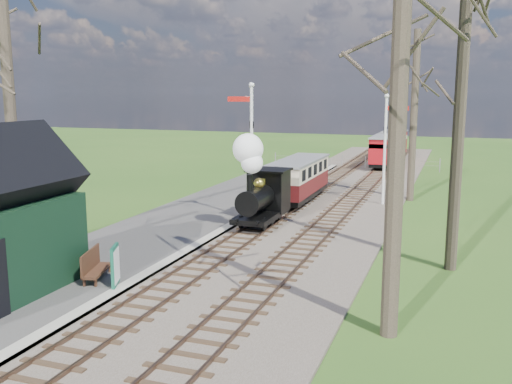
{
  "coord_description": "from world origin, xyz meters",
  "views": [
    {
      "loc": [
        7.85,
        -7.33,
        5.84
      ],
      "look_at": [
        -0.2,
        15.17,
        1.6
      ],
      "focal_mm": 40.0,
      "sensor_mm": 36.0,
      "label": 1
    }
  ],
  "objects_px": {
    "red_carriage_a": "(385,151)",
    "sign_board": "(115,266)",
    "person": "(17,275)",
    "locomotive": "(260,186)",
    "coach": "(299,178)",
    "bench": "(94,265)",
    "semaphore_far": "(387,141)",
    "red_carriage_b": "(393,145)",
    "semaphore_near": "(250,143)"
  },
  "relations": [
    {
      "from": "red_carriage_b",
      "to": "coach",
      "type": "bearing_deg",
      "value": -97.22
    },
    {
      "from": "semaphore_near",
      "to": "person",
      "type": "height_order",
      "value": "semaphore_near"
    },
    {
      "from": "semaphore_near",
      "to": "person",
      "type": "xyz_separation_m",
      "value": [
        -2.46,
        -11.59,
        -2.7
      ]
    },
    {
      "from": "red_carriage_a",
      "to": "person",
      "type": "bearing_deg",
      "value": -100.36
    },
    {
      "from": "red_carriage_b",
      "to": "locomotive",
      "type": "bearing_deg",
      "value": -95.61
    },
    {
      "from": "semaphore_near",
      "to": "red_carriage_a",
      "type": "distance_m",
      "value": 20.69
    },
    {
      "from": "semaphore_far",
      "to": "coach",
      "type": "distance_m",
      "value": 4.86
    },
    {
      "from": "red_carriage_a",
      "to": "red_carriage_b",
      "type": "relative_size",
      "value": 1.0
    },
    {
      "from": "locomotive",
      "to": "semaphore_near",
      "type": "bearing_deg",
      "value": 133.74
    },
    {
      "from": "person",
      "to": "bench",
      "type": "bearing_deg",
      "value": -20.43
    },
    {
      "from": "semaphore_far",
      "to": "bench",
      "type": "bearing_deg",
      "value": -113.8
    },
    {
      "from": "red_carriage_a",
      "to": "sign_board",
      "type": "distance_m",
      "value": 30.19
    },
    {
      "from": "red_carriage_b",
      "to": "bench",
      "type": "distance_m",
      "value": 35.5
    },
    {
      "from": "semaphore_near",
      "to": "sign_board",
      "type": "bearing_deg",
      "value": -93.95
    },
    {
      "from": "semaphore_near",
      "to": "coach",
      "type": "distance_m",
      "value": 5.78
    },
    {
      "from": "sign_board",
      "to": "person",
      "type": "xyz_separation_m",
      "value": [
        -1.8,
        -1.97,
        0.12
      ]
    },
    {
      "from": "semaphore_near",
      "to": "locomotive",
      "type": "bearing_deg",
      "value": -46.26
    },
    {
      "from": "locomotive",
      "to": "red_carriage_a",
      "type": "distance_m",
      "value": 21.25
    },
    {
      "from": "sign_board",
      "to": "red_carriage_a",
      "type": "bearing_deg",
      "value": 82.32
    },
    {
      "from": "semaphore_near",
      "to": "person",
      "type": "relative_size",
      "value": 4.31
    },
    {
      "from": "red_carriage_a",
      "to": "sign_board",
      "type": "bearing_deg",
      "value": -97.68
    },
    {
      "from": "semaphore_far",
      "to": "red_carriage_a",
      "type": "relative_size",
      "value": 1.21
    },
    {
      "from": "semaphore_near",
      "to": "red_carriage_b",
      "type": "xyz_separation_m",
      "value": [
        3.37,
        25.79,
        -2.22
      ]
    },
    {
      "from": "sign_board",
      "to": "bench",
      "type": "bearing_deg",
      "value": 164.0
    },
    {
      "from": "semaphore_near",
      "to": "locomotive",
      "type": "distance_m",
      "value": 2.07
    },
    {
      "from": "semaphore_near",
      "to": "bench",
      "type": "height_order",
      "value": "semaphore_near"
    },
    {
      "from": "semaphore_far",
      "to": "locomotive",
      "type": "distance_m",
      "value": 8.22
    },
    {
      "from": "semaphore_near",
      "to": "coach",
      "type": "height_order",
      "value": "semaphore_near"
    },
    {
      "from": "semaphore_far",
      "to": "locomotive",
      "type": "height_order",
      "value": "semaphore_far"
    },
    {
      "from": "person",
      "to": "locomotive",
      "type": "bearing_deg",
      "value": -16.61
    },
    {
      "from": "semaphore_near",
      "to": "bench",
      "type": "xyz_separation_m",
      "value": [
        -1.63,
        -9.34,
        -3.0
      ]
    },
    {
      "from": "red_carriage_a",
      "to": "bench",
      "type": "distance_m",
      "value": 30.06
    },
    {
      "from": "semaphore_near",
      "to": "red_carriage_a",
      "type": "bearing_deg",
      "value": 80.57
    },
    {
      "from": "sign_board",
      "to": "person",
      "type": "bearing_deg",
      "value": -132.4
    },
    {
      "from": "semaphore_far",
      "to": "sign_board",
      "type": "height_order",
      "value": "semaphore_far"
    },
    {
      "from": "coach",
      "to": "red_carriage_b",
      "type": "height_order",
      "value": "red_carriage_b"
    },
    {
      "from": "semaphore_far",
      "to": "person",
      "type": "bearing_deg",
      "value": -113.38
    },
    {
      "from": "locomotive",
      "to": "sign_board",
      "type": "distance_m",
      "value": 9.0
    },
    {
      "from": "coach",
      "to": "red_carriage_a",
      "type": "distance_m",
      "value": 15.25
    },
    {
      "from": "person",
      "to": "semaphore_far",
      "type": "bearing_deg",
      "value": -23.4
    },
    {
      "from": "semaphore_far",
      "to": "sign_board",
      "type": "bearing_deg",
      "value": -110.39
    },
    {
      "from": "bench",
      "to": "red_carriage_a",
      "type": "bearing_deg",
      "value": 80.43
    },
    {
      "from": "red_carriage_a",
      "to": "person",
      "type": "xyz_separation_m",
      "value": [
        -5.83,
        -31.88,
        -0.48
      ]
    },
    {
      "from": "coach",
      "to": "bench",
      "type": "relative_size",
      "value": 3.84
    },
    {
      "from": "semaphore_far",
      "to": "bench",
      "type": "distance_m",
      "value": 16.99
    },
    {
      "from": "semaphore_far",
      "to": "red_carriage_b",
      "type": "xyz_separation_m",
      "value": [
        -1.77,
        19.79,
        -1.95
      ]
    },
    {
      "from": "bench",
      "to": "semaphore_near",
      "type": "bearing_deg",
      "value": 80.13
    },
    {
      "from": "semaphore_near",
      "to": "semaphore_far",
      "type": "relative_size",
      "value": 1.09
    },
    {
      "from": "semaphore_near",
      "to": "red_carriage_b",
      "type": "distance_m",
      "value": 26.11
    },
    {
      "from": "bench",
      "to": "semaphore_far",
      "type": "bearing_deg",
      "value": 66.2
    }
  ]
}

